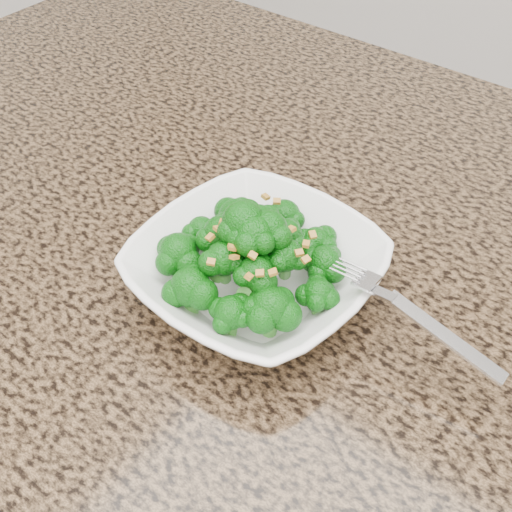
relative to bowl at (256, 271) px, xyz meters
The scene contains 6 objects.
cabinet 0.50m from the bowl, 41.77° to the left, with size 1.55×0.95×0.87m, color #3C2318.
granite_counter 0.08m from the bowl, 41.77° to the left, with size 1.64×1.04×0.03m, color brown.
bowl is the anchor object (origin of this frame).
broccoli_pile 0.06m from the bowl, ahead, with size 0.21×0.21×0.07m, color #0A5709, non-canonical shape.
garlic_topping 0.10m from the bowl, ahead, with size 0.13×0.13×0.01m, color #B4802C, non-canonical shape.
fork 0.14m from the bowl, ahead, with size 0.19×0.03×0.01m, color silver, non-canonical shape.
Camera 1 is at (0.23, -0.10, 1.39)m, focal length 45.00 mm.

